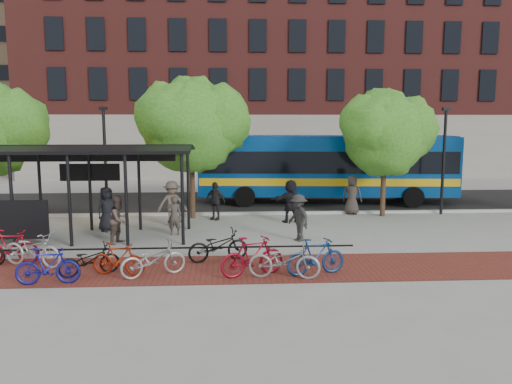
{
  "coord_description": "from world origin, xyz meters",
  "views": [
    {
      "loc": [
        -1.36,
        -19.74,
        4.43
      ],
      "look_at": [
        -0.21,
        0.44,
        1.6
      ],
      "focal_mm": 35.0,
      "sensor_mm": 36.0,
      "label": 1
    }
  ],
  "objects": [
    {
      "name": "lamp_post_left",
      "position": [
        -7.0,
        3.6,
        2.75
      ],
      "size": [
        0.35,
        0.2,
        5.12
      ],
      "color": "black",
      "rests_on": "ground"
    },
    {
      "name": "pedestrian_5",
      "position": [
        1.43,
        2.02,
        0.96
      ],
      "size": [
        1.84,
        0.83,
        1.92
      ],
      "primitive_type": "imported",
      "rotation": [
        0.0,
        0.0,
        3.3
      ],
      "color": "black",
      "rests_on": "ground"
    },
    {
      "name": "lamp_post_right",
      "position": [
        9.0,
        3.6,
        2.75
      ],
      "size": [
        0.35,
        0.2,
        5.12
      ],
      "color": "black",
      "rests_on": "ground"
    },
    {
      "name": "tree_b",
      "position": [
        -2.9,
        3.35,
        4.46
      ],
      "size": [
        5.15,
        4.2,
        6.47
      ],
      "color": "#382619",
      "rests_on": "ground"
    },
    {
      "name": "pedestrian_1",
      "position": [
        -3.48,
        -0.22,
        0.78
      ],
      "size": [
        0.61,
        0.45,
        1.55
      ],
      "primitive_type": "imported",
      "rotation": [
        0.0,
        0.0,
        3.28
      ],
      "color": "#403933",
      "rests_on": "ground"
    },
    {
      "name": "ground",
      "position": [
        0.0,
        0.0,
        0.0
      ],
      "size": [
        160.0,
        160.0,
        0.0
      ],
      "primitive_type": "plane",
      "color": "#9E9E99",
      "rests_on": "ground"
    },
    {
      "name": "bike_10",
      "position": [
        0.23,
        -6.02,
        0.54
      ],
      "size": [
        2.16,
        1.07,
        1.08
      ],
      "primitive_type": "imported",
      "rotation": [
        0.0,
        0.0,
        1.4
      ],
      "color": "gray",
      "rests_on": "ground"
    },
    {
      "name": "curb",
      "position": [
        0.0,
        4.0,
        0.06
      ],
      "size": [
        160.0,
        0.25,
        0.12
      ],
      "primitive_type": "cube",
      "color": "#B7B7B2",
      "rests_on": "ground"
    },
    {
      "name": "asphalt_street",
      "position": [
        0.0,
        8.0,
        0.01
      ],
      "size": [
        160.0,
        8.0,
        0.01
      ],
      "primitive_type": "cube",
      "color": "black",
      "rests_on": "ground"
    },
    {
      "name": "bike_rack_rail",
      "position": [
        -3.3,
        -4.1,
        0.0
      ],
      "size": [
        12.0,
        0.05,
        0.95
      ],
      "primitive_type": "cube",
      "color": "black",
      "rests_on": "ground"
    },
    {
      "name": "pedestrian_0",
      "position": [
        -6.31,
        0.65,
        0.92
      ],
      "size": [
        1.03,
        1.05,
        1.83
      ],
      "primitive_type": "imported",
      "rotation": [
        0.0,
        0.0,
        0.84
      ],
      "color": "black",
      "rests_on": "ground"
    },
    {
      "name": "bus",
      "position": [
        4.04,
        7.33,
        2.13
      ],
      "size": [
        13.96,
        4.12,
        3.72
      ],
      "rotation": [
        0.0,
        0.0,
        -0.08
      ],
      "color": "navy",
      "rests_on": "ground"
    },
    {
      "name": "bike_9",
      "position": [
        -0.67,
        -5.74,
        0.59
      ],
      "size": [
        2.03,
        1.22,
        1.18
      ],
      "primitive_type": "imported",
      "rotation": [
        0.0,
        0.0,
        1.94
      ],
      "color": "maroon",
      "rests_on": "ground"
    },
    {
      "name": "bus_shelter",
      "position": [
        -8.13,
        -0.48,
        3.0
      ],
      "size": [
        10.6,
        3.07,
        3.6
      ],
      "color": "black",
      "rests_on": "ground"
    },
    {
      "name": "bike_11",
      "position": [
        1.18,
        -5.73,
        0.55
      ],
      "size": [
        1.9,
        0.96,
        1.1
      ],
      "primitive_type": "imported",
      "rotation": [
        0.0,
        0.0,
        1.83
      ],
      "color": "navy",
      "rests_on": "ground"
    },
    {
      "name": "bike_6",
      "position": [
        -3.53,
        -5.59,
        0.51
      ],
      "size": [
        2.03,
        1.42,
        1.01
      ],
      "primitive_type": "imported",
      "rotation": [
        0.0,
        0.0,
        2.01
      ],
      "color": "#A0A0A2",
      "rests_on": "ground"
    },
    {
      "name": "bike_2",
      "position": [
        -7.4,
        -4.38,
        0.55
      ],
      "size": [
        2.21,
        1.44,
        1.1
      ],
      "primitive_type": "imported",
      "rotation": [
        0.0,
        0.0,
        1.2
      ],
      "color": "#BCBDBF",
      "rests_on": "ground"
    },
    {
      "name": "bike_4",
      "position": [
        -5.41,
        -5.4,
        0.46
      ],
      "size": [
        1.83,
        1.28,
        0.91
      ],
      "primitive_type": "imported",
      "rotation": [
        0.0,
        0.0,
        2.0
      ],
      "color": "black",
      "rests_on": "ground"
    },
    {
      "name": "bike_1",
      "position": [
        -8.22,
        -4.02,
        0.55
      ],
      "size": [
        1.86,
        0.6,
        1.1
      ],
      "primitive_type": "imported",
      "rotation": [
        0.0,
        0.0,
        1.52
      ],
      "color": "maroon",
      "rests_on": "ground"
    },
    {
      "name": "pedestrian_4",
      "position": [
        -1.95,
        2.81,
        0.87
      ],
      "size": [
        1.1,
        0.85,
        1.74
      ],
      "primitive_type": "imported",
      "rotation": [
        0.0,
        0.0,
        5.79
      ],
      "color": "black",
      "rests_on": "ground"
    },
    {
      "name": "tree_c",
      "position": [
        6.09,
        3.35,
        4.05
      ],
      "size": [
        4.66,
        3.8,
        5.92
      ],
      "color": "#382619",
      "rests_on": "ground"
    },
    {
      "name": "bike_3",
      "position": [
        -6.31,
        -6.19,
        0.52
      ],
      "size": [
        1.77,
        0.65,
        1.04
      ],
      "primitive_type": "imported",
      "rotation": [
        0.0,
        0.0,
        1.66
      ],
      "color": "navy",
      "rests_on": "ground"
    },
    {
      "name": "bike_5",
      "position": [
        -4.55,
        -5.46,
        0.49
      ],
      "size": [
        1.69,
        0.8,
        0.98
      ],
      "primitive_type": "imported",
      "rotation": [
        0.0,
        0.0,
        1.35
      ],
      "color": "maroon",
      "rests_on": "ground"
    },
    {
      "name": "building_brick",
      "position": [
        10.0,
        26.0,
        10.0
      ],
      "size": [
        55.0,
        14.0,
        20.0
      ],
      "primitive_type": "cube",
      "color": "maroon",
      "rests_on": "ground"
    },
    {
      "name": "building_tower",
      "position": [
        -16.0,
        40.0,
        15.0
      ],
      "size": [
        22.0,
        22.0,
        30.0
      ],
      "primitive_type": "cube",
      "color": "#7A664C",
      "rests_on": "ground"
    },
    {
      "name": "pedestrian_8",
      "position": [
        -5.36,
        -1.47,
        0.88
      ],
      "size": [
        0.97,
        1.06,
        1.77
      ],
      "primitive_type": "imported",
      "rotation": [
        0.0,
        0.0,
        1.13
      ],
      "color": "#4D3F39",
      "rests_on": "ground"
    },
    {
      "name": "bike_8",
      "position": [
        -1.69,
        -4.11,
        0.52
      ],
      "size": [
        2.08,
        1.22,
        1.03
      ],
      "primitive_type": "imported",
      "rotation": [
        0.0,
        0.0,
        1.86
      ],
      "color": "black",
      "rests_on": "ground"
    },
    {
      "name": "pedestrian_3",
      "position": [
        -3.75,
        1.53,
        0.97
      ],
      "size": [
        1.38,
        0.97,
        1.95
      ],
      "primitive_type": "imported",
      "rotation": [
        0.0,
        0.0,
        0.21
      ],
      "color": "brown",
      "rests_on": "ground"
    },
    {
      "name": "brick_strip",
      "position": [
        -2.0,
        -5.0,
        0.0
      ],
      "size": [
        24.0,
        3.0,
        0.01
      ],
      "primitive_type": "cube",
      "color": "maroon",
      "rests_on": "ground"
    },
    {
      "name": "pedestrian_6",
      "position": [
        4.65,
        3.8,
        0.95
      ],
      "size": [
        1.1,
        0.93,
        1.9
      ],
      "primitive_type": "imported",
      "rotation": [
        0.0,
        0.0,
        2.72
      ],
      "color": "#39312E",
      "rests_on": "ground"
    },
    {
      "name": "pedestrian_9",
      "position": [
        1.28,
        -1.5,
        0.88
      ],
      "size": [
        1.1,
        1.31,
        1.77
      ],
      "primitive_type": "imported",
      "rotation": [
        0.0,
        0.0,
        5.17
      ],
      "color": "#2A2A2A",
      "rests_on": "ground"
    }
  ]
}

